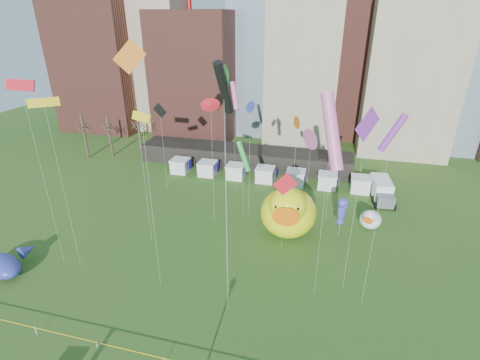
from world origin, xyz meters
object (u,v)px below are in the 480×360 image
(big_duck, at_px, (288,211))
(seahorse_purple, at_px, (342,210))
(seahorse_green, at_px, (292,203))
(box_truck, at_px, (382,190))
(small_duck, at_px, (370,219))
(whale_inflatable, at_px, (3,264))

(big_duck, bearing_deg, seahorse_purple, 7.07)
(seahorse_green, bearing_deg, box_truck, 66.19)
(big_duck, xyz_separation_m, small_duck, (10.07, 4.15, -2.03))
(whale_inflatable, height_order, box_truck, box_truck)
(seahorse_purple, height_order, whale_inflatable, seahorse_purple)
(small_duck, relative_size, box_truck, 0.57)
(seahorse_purple, xyz_separation_m, box_truck, (5.94, 11.98, -2.33))
(small_duck, distance_m, seahorse_green, 11.02)
(seahorse_green, height_order, box_truck, seahorse_green)
(whale_inflatable, bearing_deg, seahorse_purple, 43.16)
(box_truck, bearing_deg, small_duck, -109.03)
(big_duck, distance_m, seahorse_green, 1.26)
(box_truck, bearing_deg, whale_inflatable, -150.73)
(seahorse_purple, bearing_deg, box_truck, 43.98)
(big_duck, height_order, box_truck, big_duck)
(big_duck, bearing_deg, seahorse_green, -6.91)
(small_duck, relative_size, seahorse_green, 0.66)
(seahorse_purple, relative_size, whale_inflatable, 0.78)
(small_duck, xyz_separation_m, box_truck, (2.12, 8.96, 0.18))
(seahorse_green, xyz_separation_m, box_truck, (11.80, 13.13, -3.06))
(big_duck, xyz_separation_m, seahorse_green, (0.40, -0.03, 1.20))
(seahorse_green, bearing_deg, whale_inflatable, -134.05)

